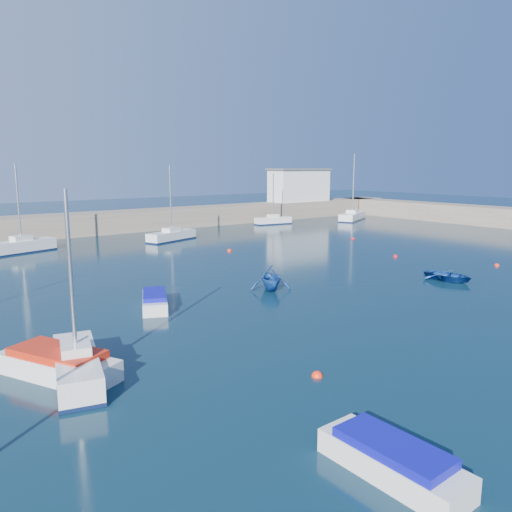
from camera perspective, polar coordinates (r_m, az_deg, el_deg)
ground at (r=29.86m, az=21.04°, el=-6.39°), size 220.00×220.00×0.00m
back_wall at (r=66.03m, az=-14.95°, el=3.86°), size 96.00×4.50×2.60m
right_arm at (r=83.35m, az=18.67°, el=4.92°), size 4.50×32.00×2.60m
harbor_office at (r=81.82m, az=4.94°, el=7.99°), size 10.00×4.00×5.00m
sailboat_1 at (r=20.93m, az=-19.80°, el=-11.66°), size 2.81×5.71×7.37m
sailboat_5 at (r=52.99m, az=-25.20°, el=1.06°), size 6.53×3.52×8.41m
sailboat_6 at (r=56.66m, az=-9.62°, el=2.33°), size 6.54×3.79×8.29m
sailboat_7 at (r=72.01m, az=1.96°, el=4.11°), size 5.57×2.33×7.22m
sailboat_8 at (r=78.70m, az=10.96°, el=4.50°), size 7.87×5.43×10.06m
motorboat_0 at (r=21.48m, az=-21.70°, el=-11.37°), size 3.87×5.35×1.14m
motorboat_1 at (r=29.85m, az=-11.51°, el=-5.01°), size 2.86×4.11×0.95m
motorboat_3 at (r=14.81m, az=15.34°, el=-21.57°), size 1.55×4.18×0.97m
dinghy_center at (r=38.83m, az=21.12°, el=-2.11°), size 2.77×3.66×0.72m
dinghy_left at (r=33.44m, az=1.63°, el=-2.49°), size 3.96×4.11×1.66m
buoy_0 at (r=20.38m, az=6.99°, el=-13.51°), size 0.45×0.45×0.45m
buoy_1 at (r=47.53m, az=15.64°, el=-0.10°), size 0.45×0.45×0.45m
buoy_2 at (r=46.28m, az=25.82°, el=-1.01°), size 0.41×0.41×0.41m
buoy_3 at (r=48.94m, az=-3.05°, el=0.56°), size 0.46×0.46×0.46m
buoy_4 at (r=58.07m, az=11.00°, el=1.90°), size 0.45×0.45×0.45m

